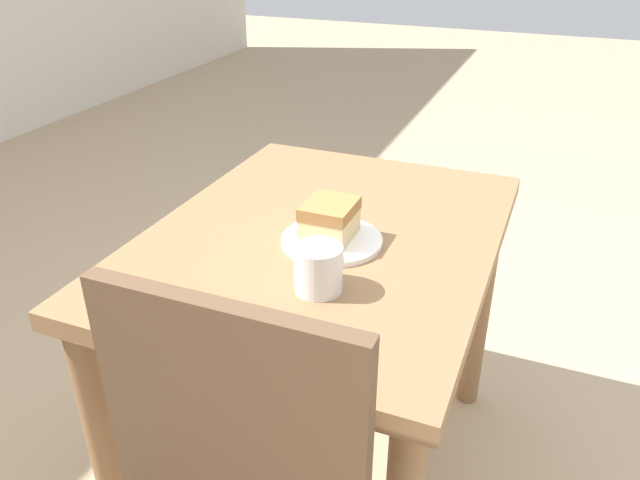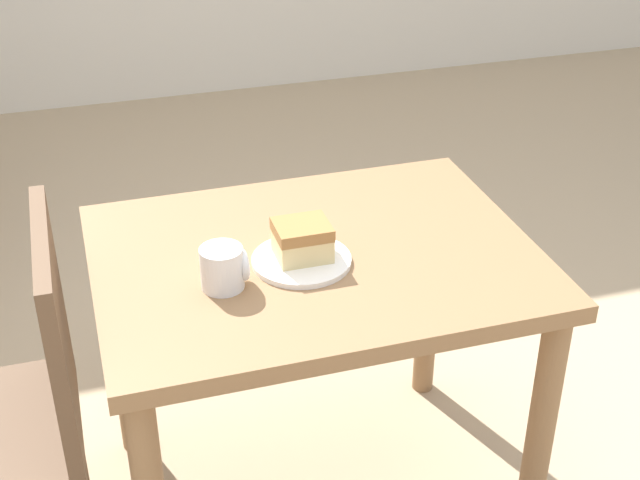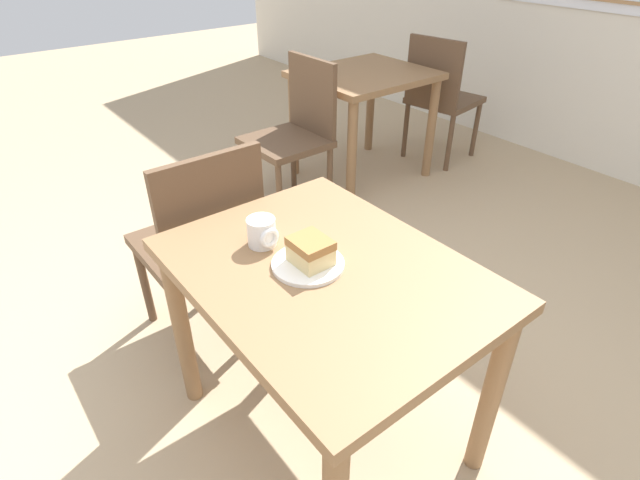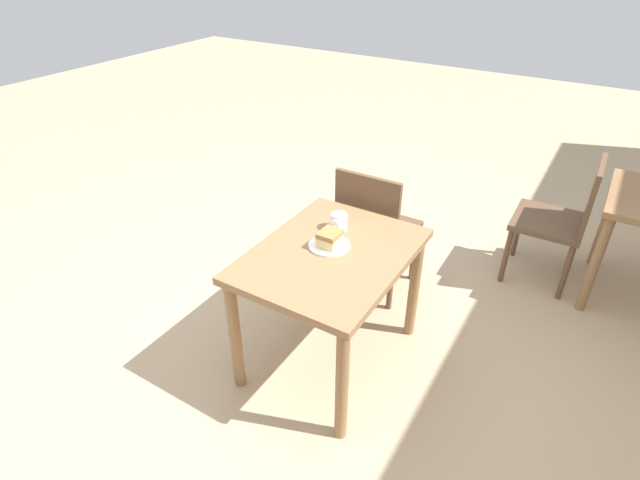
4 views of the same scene
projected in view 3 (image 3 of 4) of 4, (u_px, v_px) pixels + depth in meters
ground_plane at (293, 440)px, 1.76m from camera, size 14.00×14.00×0.00m
dining_table_near at (326, 299)px, 1.48m from camera, size 0.94×0.71×0.71m
dining_table_far at (364, 92)px, 3.25m from camera, size 0.70×0.81×0.71m
chair_near_window at (203, 241)px, 1.94m from camera, size 0.43×0.43×0.89m
chair_far_corner at (295, 131)px, 2.94m from camera, size 0.44×0.44×0.89m
chair_far_opposite at (440, 95)px, 3.53m from camera, size 0.49×0.49×0.89m
plate at (308, 264)px, 1.42m from camera, size 0.21×0.21×0.01m
cake_slice at (311, 251)px, 1.40m from camera, size 0.11×0.10×0.08m
coffee_mug at (262, 232)px, 1.49m from camera, size 0.09×0.09×0.09m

